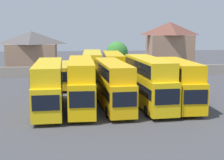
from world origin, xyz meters
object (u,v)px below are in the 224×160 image
at_px(bus_3, 113,82).
at_px(tree_left_of_lot, 117,52).
at_px(bus_2, 81,82).
at_px(bus_4, 148,80).
at_px(bus_7, 92,67).
at_px(bus_8, 113,67).
at_px(bus_9, 134,72).
at_px(bus_6, 67,74).
at_px(bus_5, 178,81).
at_px(house_terrace_left, 32,51).
at_px(bus_1, 49,84).
at_px(house_terrace_centre, 169,45).

height_order(bus_3, tree_left_of_lot, tree_left_of_lot).
height_order(bus_2, bus_4, bus_4).
bearing_deg(bus_7, bus_2, -5.06).
xyz_separation_m(bus_8, bus_9, (2.97, -0.69, -0.68)).
bearing_deg(bus_3, bus_7, -177.15).
height_order(bus_2, bus_6, bus_2).
bearing_deg(bus_5, bus_8, -157.63).
xyz_separation_m(bus_3, house_terrace_left, (-12.41, 31.48, 1.24)).
distance_m(bus_7, house_terrace_left, 21.74).
bearing_deg(bus_1, bus_9, 137.50).
height_order(bus_8, bus_9, bus_8).
height_order(bus_2, bus_3, bus_2).
height_order(bus_6, bus_8, bus_8).
bearing_deg(house_terrace_left, bus_2, -73.90).
relative_size(bus_6, tree_left_of_lot, 1.76).
height_order(house_terrace_left, house_terrace_centre, house_terrace_centre).
bearing_deg(house_terrace_centre, bus_1, -124.05).
height_order(bus_9, house_terrace_left, house_terrace_left).
distance_m(bus_5, house_terrace_left, 37.10).
bearing_deg(bus_7, bus_6, -94.89).
xyz_separation_m(bus_8, house_terrace_centre, (13.94, 18.90, 2.24)).
distance_m(bus_3, bus_9, 13.41).
relative_size(bus_4, bus_9, 1.07).
bearing_deg(bus_3, bus_2, -91.36).
xyz_separation_m(bus_2, tree_left_of_lot, (6.95, 25.58, 1.07)).
relative_size(bus_3, tree_left_of_lot, 1.93).
xyz_separation_m(bus_4, bus_8, (-2.25, 13.17, -0.25)).
distance_m(bus_2, house_terrace_centre, 37.45).
bearing_deg(bus_6, tree_left_of_lot, 140.77).
xyz_separation_m(bus_1, bus_8, (8.06, 13.64, -0.10)).
bearing_deg(bus_7, house_terrace_left, -146.97).
xyz_separation_m(bus_7, bus_9, (6.02, -0.11, -0.81)).
relative_size(bus_2, bus_3, 1.00).
distance_m(bus_1, bus_6, 13.66).
height_order(bus_5, bus_8, bus_5).
bearing_deg(bus_4, tree_left_of_lot, 176.47).
xyz_separation_m(bus_7, tree_left_of_lot, (5.16, 12.72, 1.15)).
bearing_deg(bus_9, house_terrace_centre, 154.68).
bearing_deg(bus_9, bus_2, -27.56).
height_order(bus_1, bus_4, bus_4).
bearing_deg(bus_1, tree_left_of_lot, 156.38).
bearing_deg(bus_7, tree_left_of_lot, 160.75).
bearing_deg(house_terrace_left, bus_3, -68.48).
relative_size(bus_2, bus_6, 1.10).
bearing_deg(bus_7, bus_5, 36.14).
bearing_deg(bus_2, bus_3, 92.67).
xyz_separation_m(bus_4, house_terrace_left, (-16.21, 31.35, 1.06)).
xyz_separation_m(bus_6, house_terrace_centre, (20.56, 18.99, 3.02)).
bearing_deg(bus_8, bus_3, -4.09).
distance_m(bus_3, house_terrace_centre, 35.79).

